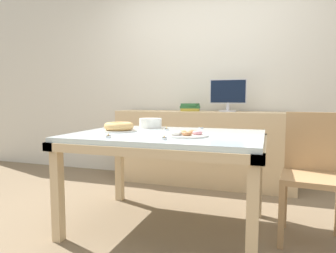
{
  "coord_description": "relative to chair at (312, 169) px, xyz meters",
  "views": [
    {
      "loc": [
        0.76,
        -2.23,
        1.04
      ],
      "look_at": [
        0.03,
        -0.06,
        0.83
      ],
      "focal_mm": 32.0,
      "sensor_mm": 36.0,
      "label": 1
    }
  ],
  "objects": [
    {
      "name": "ground_plane",
      "position": [
        -1.07,
        -0.17,
        -0.52
      ],
      "size": [
        12.0,
        12.0,
        0.0
      ],
      "primitive_type": "plane",
      "color": "#7A664C"
    },
    {
      "name": "wall_back",
      "position": [
        -1.07,
        1.45,
        0.78
      ],
      "size": [
        8.0,
        0.1,
        2.6
      ],
      "primitive_type": "cube",
      "color": "silver",
      "rests_on": "ground"
    },
    {
      "name": "dining_table",
      "position": [
        -1.07,
        -0.17,
        0.16
      ],
      "size": [
        1.49,
        1.08,
        0.77
      ],
      "color": "silver",
      "rests_on": "ground"
    },
    {
      "name": "chair",
      "position": [
        0.0,
        0.0,
        0.0
      ],
      "size": [
        0.46,
        0.46,
        0.94
      ],
      "color": "tan",
      "rests_on": "ground"
    },
    {
      "name": "sideboard",
      "position": [
        -1.07,
        1.15,
        -0.08
      ],
      "size": [
        2.14,
        0.44,
        0.89
      ],
      "color": "#D1B284",
      "rests_on": "ground"
    },
    {
      "name": "computer_monitor",
      "position": [
        -0.78,
        1.15,
        0.56
      ],
      "size": [
        0.42,
        0.2,
        0.38
      ],
      "color": "silver",
      "rests_on": "sideboard"
    },
    {
      "name": "book_stack",
      "position": [
        -1.23,
        1.15,
        0.41
      ],
      "size": [
        0.25,
        0.2,
        0.09
      ],
      "color": "#B29933",
      "rests_on": "sideboard"
    },
    {
      "name": "cake_chocolate_round",
      "position": [
        -1.5,
        -0.18,
        0.28
      ],
      "size": [
        0.29,
        0.29,
        0.08
      ],
      "color": "silver",
      "rests_on": "dining_table"
    },
    {
      "name": "pastry_platter",
      "position": [
        -0.88,
        -0.31,
        0.26
      ],
      "size": [
        0.32,
        0.32,
        0.04
      ],
      "color": "silver",
      "rests_on": "dining_table"
    },
    {
      "name": "plate_stack",
      "position": [
        -1.36,
        0.18,
        0.29
      ],
      "size": [
        0.21,
        0.21,
        0.09
      ],
      "color": "silver",
      "rests_on": "dining_table"
    },
    {
      "name": "tealight_near_cakes",
      "position": [
        -1.15,
        0.03,
        0.26
      ],
      "size": [
        0.04,
        0.04,
        0.04
      ],
      "color": "silver",
      "rests_on": "dining_table"
    },
    {
      "name": "tealight_right_edge",
      "position": [
        -0.97,
        -0.54,
        0.26
      ],
      "size": [
        0.04,
        0.04,
        0.04
      ],
      "color": "silver",
      "rests_on": "dining_table"
    },
    {
      "name": "tealight_left_edge",
      "position": [
        -1.64,
        0.2,
        0.26
      ],
      "size": [
        0.04,
        0.04,
        0.04
      ],
      "color": "silver",
      "rests_on": "dining_table"
    },
    {
      "name": "tealight_centre",
      "position": [
        -0.89,
        0.24,
        0.26
      ],
      "size": [
        0.04,
        0.04,
        0.04
      ],
      "color": "silver",
      "rests_on": "dining_table"
    },
    {
      "name": "tealight_near_front",
      "position": [
        -1.37,
        -0.57,
        0.26
      ],
      "size": [
        0.04,
        0.04,
        0.04
      ],
      "color": "silver",
      "rests_on": "dining_table"
    }
  ]
}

